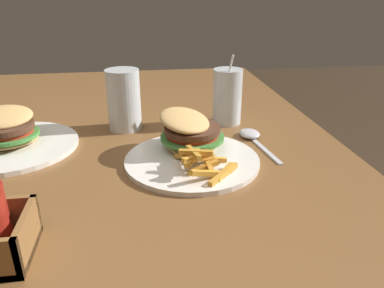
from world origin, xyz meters
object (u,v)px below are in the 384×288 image
Objects in this scene: beer_glass at (124,101)px; spoon at (251,135)px; juice_glass at (227,98)px; meal_plate_far at (9,137)px; meal_plate_near at (191,144)px.

beer_glass is 0.31m from spoon.
juice_glass is 0.62× the size of meal_plate_far.
meal_plate_far is at bearing 75.29° from meal_plate_near.
juice_glass reaches higher than beer_glass.
juice_glass is at bearing 8.79° from spoon.
meal_plate_near is 0.23m from beer_glass.
beer_glass reaches higher than spoon.
beer_glass is 0.79× the size of spoon.
meal_plate_far is (-0.09, 0.49, -0.04)m from juice_glass.
meal_plate_near is at bearing 110.40° from spoon.
meal_plate_near is 0.17m from spoon.
juice_glass is 0.50m from meal_plate_far.
meal_plate_near is at bearing -104.71° from meal_plate_far.
juice_glass reaches higher than meal_plate_near.
spoon is (-0.11, -0.03, -0.06)m from juice_glass.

